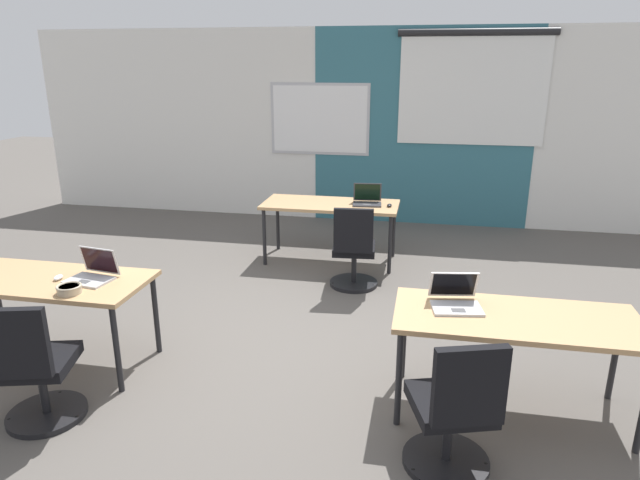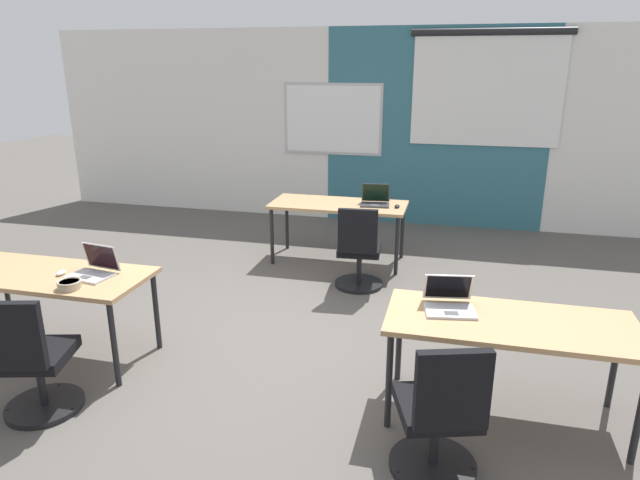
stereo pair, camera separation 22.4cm
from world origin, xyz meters
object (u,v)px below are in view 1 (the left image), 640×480
object	(u,v)px
laptop_near_right_inner	(456,300)
desk_near_right	(516,325)
chair_far_right	(354,254)
chair_near_right_inner	(454,417)
mouse_near_left_inner	(58,277)
laptop_near_left_inner	(93,273)
laptop_far_right	(367,200)
snack_bowl	(69,289)
desk_near_left	(46,285)
desk_far_center	(331,208)
chair_near_left_inner	(35,373)
mouse_far_right	(389,205)

from	to	relation	value
laptop_near_right_inner	desk_near_right	bearing A→B (deg)	-21.31
chair_far_right	chair_near_right_inner	distance (m)	2.87
desk_near_right	mouse_near_left_inner	size ratio (longest dim) A/B	15.01
laptop_near_left_inner	mouse_near_left_inner	size ratio (longest dim) A/B	3.47
laptop_far_right	snack_bowl	world-z (taller)	laptop_far_right
desk_near_right	laptop_far_right	bearing A→B (deg)	114.90
chair_far_right	snack_bowl	bearing A→B (deg)	46.74
mouse_near_left_inner	laptop_far_right	bearing A→B (deg)	54.12
desk_near_left	mouse_near_left_inner	world-z (taller)	mouse_near_left_inner
laptop_far_right	chair_near_right_inner	distance (m)	3.68
desk_far_center	snack_bowl	xyz separation A→B (m)	(-1.38, -3.03, 0.10)
chair_near_left_inner	laptop_near_left_inner	bearing A→B (deg)	-102.12
desk_far_center	chair_near_left_inner	world-z (taller)	chair_near_left_inner
chair_far_right	snack_bowl	distance (m)	2.87
desk_near_left	laptop_far_right	size ratio (longest dim) A/B	4.49
chair_far_right	desk_far_center	bearing A→B (deg)	-68.36
laptop_near_left_inner	chair_near_left_inner	distance (m)	0.90
desk_near_right	mouse_far_right	distance (m)	2.96
desk_near_left	chair_near_left_inner	size ratio (longest dim) A/B	1.74
laptop_far_right	chair_far_right	size ratio (longest dim) A/B	0.39
chair_far_right	chair_near_right_inner	xyz separation A→B (m)	(0.95, -2.70, 0.00)
laptop_far_right	desk_near_left	bearing A→B (deg)	-133.43
desk_near_right	chair_near_left_inner	xyz separation A→B (m)	(-3.08, -0.75, -0.28)
chair_near_left_inner	mouse_near_left_inner	bearing A→B (deg)	-83.08
laptop_near_right_inner	chair_near_right_inner	xyz separation A→B (m)	(-0.01, -0.79, -0.39)
desk_near_right	chair_near_left_inner	world-z (taller)	chair_near_left_inner
mouse_far_right	laptop_near_left_inner	xyz separation A→B (m)	(-2.07, -2.71, 0.03)
laptop_far_right	laptop_near_right_inner	world-z (taller)	laptop_far_right
laptop_near_left_inner	chair_near_right_inner	distance (m)	2.85
chair_near_left_inner	snack_bowl	size ratio (longest dim) A/B	5.18
desk_near_left	chair_near_right_inner	bearing A→B (deg)	-12.79
mouse_far_right	laptop_near_right_inner	bearing A→B (deg)	-76.25
laptop_near_left_inner	desk_near_right	bearing A→B (deg)	8.06
desk_near_left	mouse_far_right	bearing A→B (deg)	48.44
chair_far_right	laptop_far_right	bearing A→B (deg)	-97.10
desk_near_right	desk_near_left	bearing A→B (deg)	180.00
desk_near_right	laptop_near_right_inner	distance (m)	0.42
mouse_far_right	chair_near_left_inner	bearing A→B (deg)	-119.97
mouse_near_left_inner	laptop_near_right_inner	world-z (taller)	laptop_near_right_inner
laptop_far_right	mouse_near_left_inner	bearing A→B (deg)	-131.82
desk_far_center	laptop_far_right	xyz separation A→B (m)	(0.43, 0.04, 0.11)
chair_near_left_inner	chair_near_right_inner	size ratio (longest dim) A/B	1.00
mouse_far_right	desk_near_left	bearing A→B (deg)	-131.56
desk_near_left	laptop_near_left_inner	world-z (taller)	laptop_near_left_inner
desk_near_left	laptop_far_right	bearing A→B (deg)	52.50
laptop_far_right	chair_near_right_inner	xyz separation A→B (m)	(0.92, -3.54, -0.39)
laptop_far_right	mouse_near_left_inner	size ratio (longest dim) A/B	3.34
laptop_near_left_inner	snack_bowl	bearing A→B (deg)	-83.29
laptop_far_right	snack_bowl	size ratio (longest dim) A/B	2.01
desk_near_right	mouse_far_right	world-z (taller)	mouse_far_right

